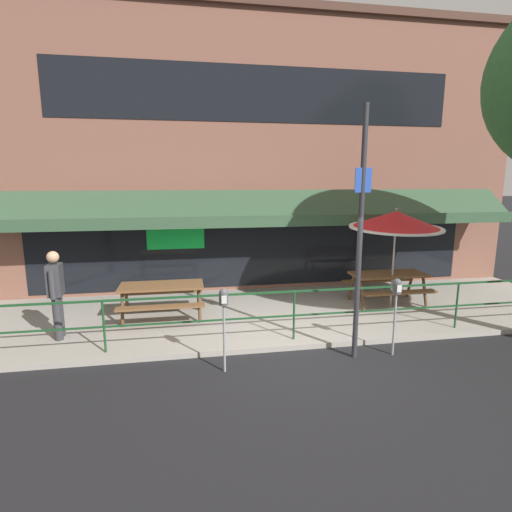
# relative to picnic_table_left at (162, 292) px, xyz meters

# --- Properties ---
(ground_plane) EXTENTS (120.00, 120.00, 0.00)m
(ground_plane) POSITION_rel_picnic_table_left_xyz_m (2.54, -1.95, -0.71)
(ground_plane) COLOR black
(patio_deck) EXTENTS (15.00, 4.00, 0.10)m
(patio_deck) POSITION_rel_picnic_table_left_xyz_m (2.54, 0.05, -0.66)
(patio_deck) COLOR #9E998E
(patio_deck) RESTS_ON ground
(restaurant_building) EXTENTS (15.00, 1.60, 7.54)m
(restaurant_building) POSITION_rel_picnic_table_left_xyz_m (2.54, 2.27, 3.04)
(restaurant_building) COLOR brown
(restaurant_building) RESTS_ON ground
(patio_railing) EXTENTS (13.84, 0.04, 0.97)m
(patio_railing) POSITION_rel_picnic_table_left_xyz_m (2.54, -1.65, 0.09)
(patio_railing) COLOR #194723
(patio_railing) RESTS_ON patio_deck
(picnic_table_left) EXTENTS (1.80, 1.42, 0.76)m
(picnic_table_left) POSITION_rel_picnic_table_left_xyz_m (0.00, 0.00, 0.00)
(picnic_table_left) COLOR brown
(picnic_table_left) RESTS_ON patio_deck
(picnic_table_centre) EXTENTS (1.80, 1.42, 0.76)m
(picnic_table_centre) POSITION_rel_picnic_table_left_xyz_m (5.41, 0.13, 0.00)
(picnic_table_centre) COLOR brown
(picnic_table_centre) RESTS_ON patio_deck
(patio_umbrella_centre) EXTENTS (2.14, 2.14, 2.38)m
(patio_umbrella_centre) POSITION_rel_picnic_table_left_xyz_m (5.41, -0.07, 1.47)
(patio_umbrella_centre) COLOR #B7B2A8
(patio_umbrella_centre) RESTS_ON patio_deck
(pedestrian_walking) EXTENTS (0.27, 0.62, 1.71)m
(pedestrian_walking) POSITION_rel_picnic_table_left_xyz_m (-1.90, -0.81, 0.35)
(pedestrian_walking) COLOR #333338
(pedestrian_walking) RESTS_ON patio_deck
(parking_meter_near) EXTENTS (0.15, 0.16, 1.42)m
(parking_meter_near) POSITION_rel_picnic_table_left_xyz_m (1.12, -2.54, 0.44)
(parking_meter_near) COLOR gray
(parking_meter_near) RESTS_ON ground
(parking_meter_far) EXTENTS (0.15, 0.16, 1.42)m
(parking_meter_far) POSITION_rel_picnic_table_left_xyz_m (4.18, -2.43, 0.44)
(parking_meter_far) COLOR gray
(parking_meter_far) RESTS_ON ground
(street_sign_pole) EXTENTS (0.28, 0.09, 4.32)m
(street_sign_pole) POSITION_rel_picnic_table_left_xyz_m (3.45, -2.40, 1.51)
(street_sign_pole) COLOR #2D2D33
(street_sign_pole) RESTS_ON ground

